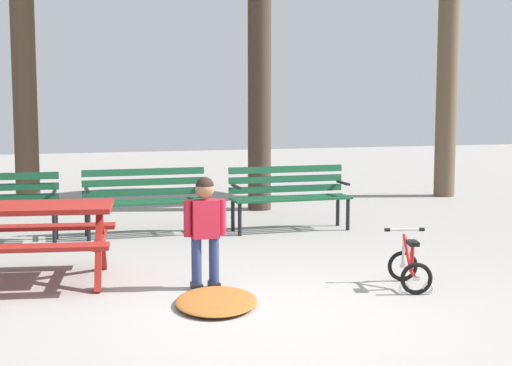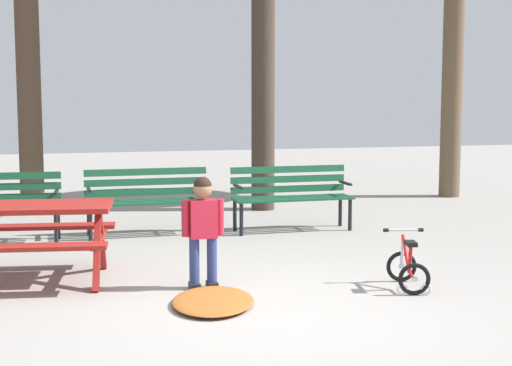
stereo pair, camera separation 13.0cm
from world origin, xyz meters
name	(u,v)px [view 2 (the right image)]	position (x,y,z in m)	size (l,w,h in m)	color
ground	(264,315)	(0.00, 0.00, 0.00)	(36.00, 36.00, 0.00)	gray
picnic_table	(17,222)	(-2.03, 1.69, 0.59)	(1.97, 1.58, 0.79)	maroon
park_bench_left	(148,195)	(-0.50, 3.95, 0.51)	(1.60, 0.47, 0.85)	#195133
park_bench_right	(291,192)	(1.40, 3.79, 0.51)	(1.60, 0.47, 0.85)	#195133
child_standing	(203,223)	(-0.33, 0.99, 0.63)	(0.41, 0.18, 1.06)	navy
kids_bicycle	(408,268)	(1.55, 0.51, 0.20)	(0.46, 0.61, 0.54)	black
leaf_pile	(213,301)	(-0.35, 0.41, 0.04)	(1.02, 0.72, 0.07)	#9E5623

